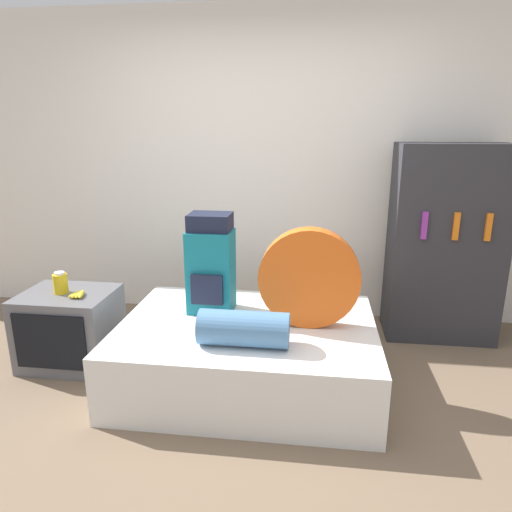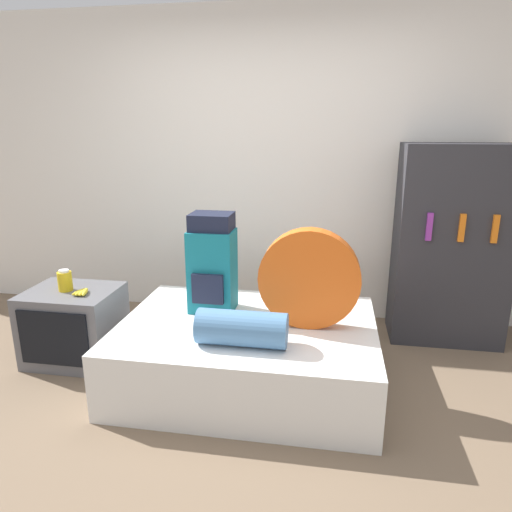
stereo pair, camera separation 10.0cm
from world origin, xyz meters
The scene contains 10 objects.
ground_plane centered at (0.00, 0.00, 0.00)m, with size 16.00×16.00×0.00m, color brown.
wall_back centered at (0.00, 1.80, 1.30)m, with size 8.00×0.05×2.60m.
bed centered at (0.06, 0.54, 0.21)m, with size 1.63×1.19×0.43m.
backpack centered at (-0.22, 0.73, 0.75)m, with size 0.30×0.27×0.67m.
tent_bag centered at (0.44, 0.57, 0.74)m, with size 0.63×0.13×0.63m.
sleeping_roll centered at (0.08, 0.23, 0.53)m, with size 0.52×0.21×0.21m.
television centered at (-1.23, 0.64, 0.27)m, with size 0.62×0.52×0.53m.
canister centered at (-1.26, 0.64, 0.60)m, with size 0.10×0.10×0.15m.
banana_bunch centered at (-1.11, 0.59, 0.55)m, with size 0.11×0.14×0.03m.
bookshelf centered at (1.48, 1.47, 0.76)m, with size 0.83×0.45×1.53m.
Camera 2 is at (0.56, -2.12, 1.64)m, focal length 32.00 mm.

